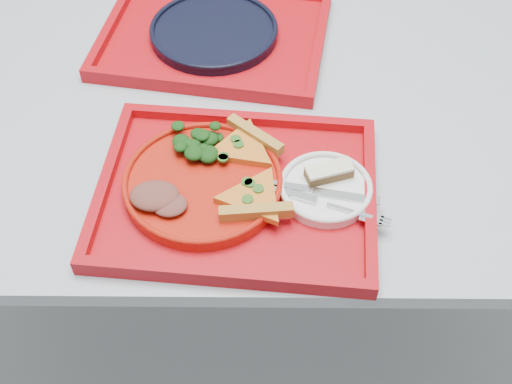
% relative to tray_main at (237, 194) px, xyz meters
% --- Properties ---
extents(ground, '(10.00, 10.00, 0.00)m').
position_rel_tray_main_xyz_m(ground, '(-0.01, 0.21, -0.76)').
color(ground, '#94989C').
rests_on(ground, ground).
extents(table, '(1.60, 0.80, 0.75)m').
position_rel_tray_main_xyz_m(table, '(-0.01, 0.21, -0.08)').
color(table, '#98A0AB').
rests_on(table, ground).
extents(tray_main, '(0.48, 0.39, 0.01)m').
position_rel_tray_main_xyz_m(tray_main, '(0.00, 0.00, 0.00)').
color(tray_main, '#AC0910').
rests_on(tray_main, table).
extents(tray_far, '(0.50, 0.42, 0.01)m').
position_rel_tray_main_xyz_m(tray_far, '(-0.06, 0.42, 0.00)').
color(tray_far, '#AC0910').
rests_on(tray_far, table).
extents(dinner_plate, '(0.26, 0.26, 0.02)m').
position_rel_tray_main_xyz_m(dinner_plate, '(-0.05, 0.01, 0.02)').
color(dinner_plate, '#AF180B').
rests_on(dinner_plate, tray_main).
extents(side_plate, '(0.15, 0.15, 0.01)m').
position_rel_tray_main_xyz_m(side_plate, '(0.14, 0.00, 0.01)').
color(side_plate, white).
rests_on(side_plate, tray_main).
extents(navy_plate, '(0.26, 0.26, 0.02)m').
position_rel_tray_main_xyz_m(navy_plate, '(-0.06, 0.42, 0.01)').
color(navy_plate, black).
rests_on(navy_plate, tray_far).
extents(pizza_slice_a, '(0.12, 0.14, 0.02)m').
position_rel_tray_main_xyz_m(pizza_slice_a, '(0.03, -0.03, 0.03)').
color(pizza_slice_a, gold).
rests_on(pizza_slice_a, dinner_plate).
extents(pizza_slice_b, '(0.17, 0.17, 0.02)m').
position_rel_tray_main_xyz_m(pizza_slice_b, '(0.01, 0.08, 0.03)').
color(pizza_slice_b, gold).
rests_on(pizza_slice_b, dinner_plate).
extents(salad_heap, '(0.08, 0.07, 0.04)m').
position_rel_tray_main_xyz_m(salad_heap, '(-0.07, 0.08, 0.04)').
color(salad_heap, black).
rests_on(salad_heap, dinner_plate).
extents(meat_portion, '(0.08, 0.06, 0.02)m').
position_rel_tray_main_xyz_m(meat_portion, '(-0.13, -0.03, 0.04)').
color(meat_portion, brown).
rests_on(meat_portion, dinner_plate).
extents(dessert_bar, '(0.08, 0.05, 0.02)m').
position_rel_tray_main_xyz_m(dessert_bar, '(0.15, 0.02, 0.03)').
color(dessert_bar, '#4F301A').
rests_on(dessert_bar, side_plate).
extents(knife, '(0.18, 0.05, 0.01)m').
position_rel_tray_main_xyz_m(knife, '(0.14, -0.01, 0.02)').
color(knife, silver).
rests_on(knife, side_plate).
extents(fork, '(0.18, 0.09, 0.01)m').
position_rel_tray_main_xyz_m(fork, '(0.14, -0.04, 0.02)').
color(fork, silver).
rests_on(fork, side_plate).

